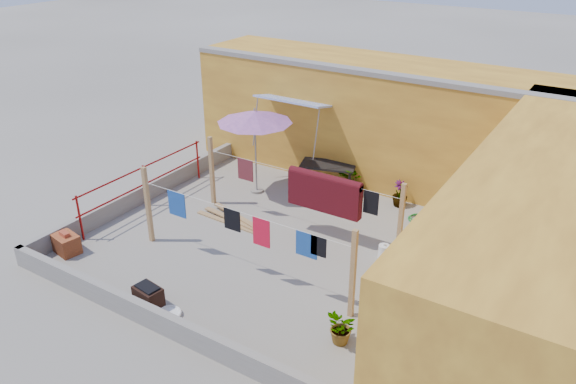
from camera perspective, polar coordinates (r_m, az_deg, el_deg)
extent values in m
plane|color=#9E998E|center=(12.62, -0.99, -5.29)|extent=(80.00, 80.00, 0.00)
cube|color=gold|center=(15.55, 10.15, 7.00)|extent=(11.00, 2.40, 3.20)
cube|color=gray|center=(14.18, 8.94, 11.80)|extent=(11.00, 0.35, 0.12)
cube|color=#2D51B2|center=(14.93, 0.45, 9.24)|extent=(2.00, 0.79, 0.22)
cylinder|color=gray|center=(15.34, -3.33, 7.11)|extent=(0.03, 0.30, 1.28)
cylinder|color=gray|center=(14.38, 2.89, 5.81)|extent=(0.03, 0.30, 1.28)
cube|color=gold|center=(10.29, 24.05, -5.25)|extent=(2.40, 9.00, 3.20)
cube|color=gray|center=(10.23, -12.34, -12.93)|extent=(8.30, 0.16, 0.44)
cube|color=gray|center=(14.89, -14.25, -0.04)|extent=(0.16, 7.30, 0.44)
cylinder|color=maroon|center=(13.35, -20.39, -2.50)|extent=(0.05, 0.05, 1.10)
cylinder|color=maroon|center=(14.47, -14.31, 0.62)|extent=(0.05, 0.05, 1.10)
cylinder|color=maroon|center=(15.77, -9.16, 3.26)|extent=(0.05, 0.05, 1.10)
cylinder|color=maroon|center=(14.27, -14.53, 2.44)|extent=(0.04, 4.20, 0.04)
cylinder|color=maroon|center=(14.45, -14.33, 0.80)|extent=(0.04, 4.20, 0.04)
cube|color=tan|center=(12.69, -14.04, -1.30)|extent=(0.09, 0.09, 1.80)
cube|color=tan|center=(10.07, 6.61, -8.32)|extent=(0.09, 0.09, 1.80)
cube|color=tan|center=(11.82, 11.35, -3.12)|extent=(0.09, 0.09, 1.80)
cube|color=tan|center=(14.12, -7.74, 2.14)|extent=(0.09, 0.09, 1.80)
cylinder|color=silver|center=(10.91, -5.08, -1.98)|extent=(5.00, 0.01, 0.01)
cylinder|color=silver|center=(12.54, 0.97, 1.99)|extent=(5.00, 0.01, 0.01)
cube|color=#440B12|center=(12.38, 3.72, -0.21)|extent=(1.76, 0.22, 0.81)
cube|color=black|center=(11.91, 8.43, -1.09)|extent=(0.34, 0.02, 0.53)
cube|color=maroon|center=(13.40, -4.35, 2.28)|extent=(0.44, 0.02, 0.54)
cube|color=#1C4799|center=(12.00, -11.23, -1.21)|extent=(0.46, 0.02, 0.57)
cube|color=black|center=(11.11, -5.70, -2.82)|extent=(0.39, 0.02, 0.46)
cube|color=red|center=(10.77, -2.73, -4.11)|extent=(0.39, 0.02, 0.60)
cube|color=#1C4799|center=(10.28, 1.89, -5.38)|extent=(0.45, 0.02, 0.50)
cube|color=black|center=(10.15, 3.12, -5.53)|extent=(0.31, 0.02, 0.40)
cylinder|color=gray|center=(15.00, -3.20, 0.16)|extent=(0.35, 0.35, 0.06)
cylinder|color=gray|center=(14.56, -3.30, 3.97)|extent=(0.04, 0.04, 2.21)
cone|color=#BB65A7|center=(14.22, -3.40, 7.66)|extent=(2.22, 2.22, 0.31)
cylinder|color=gray|center=(14.17, -3.42, 8.32)|extent=(0.04, 0.04, 0.10)
cube|color=black|center=(15.00, 4.11, 2.75)|extent=(1.60, 1.12, 0.05)
cube|color=black|center=(15.00, 1.49, 1.41)|extent=(0.05, 0.05, 0.63)
cube|color=black|center=(15.51, 1.99, 2.26)|extent=(0.05, 0.05, 0.63)
cube|color=black|center=(14.79, 6.26, 0.88)|extent=(0.05, 0.05, 0.63)
cube|color=black|center=(15.31, 6.61, 1.76)|extent=(0.05, 0.05, 0.63)
cube|color=#AC4C27|center=(13.13, -21.60, -4.92)|extent=(0.64, 0.52, 0.42)
cube|color=#AB3E28|center=(13.01, -21.77, -3.97)|extent=(0.28, 0.17, 0.08)
cube|color=tan|center=(13.51, -6.17, -3.08)|extent=(1.87, 0.22, 0.04)
cube|color=tan|center=(13.53, -5.60, -2.81)|extent=(1.86, 0.39, 0.04)
cube|color=tan|center=(13.55, -5.03, -2.54)|extent=(1.83, 0.64, 0.04)
cube|color=black|center=(10.91, -13.98, -10.37)|extent=(0.58, 0.43, 0.44)
cube|color=black|center=(10.77, -14.12, -9.34)|extent=(0.48, 0.33, 0.04)
cylinder|color=white|center=(10.73, -12.03, -12.10)|extent=(0.45, 0.45, 0.06)
torus|color=white|center=(10.71, -12.04, -11.97)|extent=(0.48, 0.48, 0.05)
cylinder|color=white|center=(13.02, 14.10, -4.39)|extent=(0.20, 0.20, 0.27)
cylinder|color=white|center=(12.95, 14.17, -3.81)|extent=(0.05, 0.05, 0.04)
cylinder|color=white|center=(12.19, 9.70, -6.02)|extent=(0.24, 0.24, 0.32)
cylinder|color=white|center=(12.10, 9.77, -5.29)|extent=(0.06, 0.06, 0.05)
torus|color=#1A7629|center=(13.94, 13.07, -2.71)|extent=(0.49, 0.49, 0.03)
torus|color=#1A7629|center=(13.92, 13.09, -2.57)|extent=(0.42, 0.42, 0.03)
imported|color=#195A1C|center=(14.83, 6.49, 1.17)|extent=(0.70, 0.61, 0.74)
imported|color=#195A1C|center=(14.37, 11.31, -0.18)|extent=(0.48, 0.48, 0.67)
imported|color=#195A1C|center=(11.89, 16.82, -6.20)|extent=(0.53, 0.43, 0.88)
imported|color=#195A1C|center=(11.46, 15.93, -7.87)|extent=(0.45, 0.48, 0.70)
imported|color=#195A1C|center=(9.80, 5.47, -13.65)|extent=(0.71, 0.74, 0.62)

